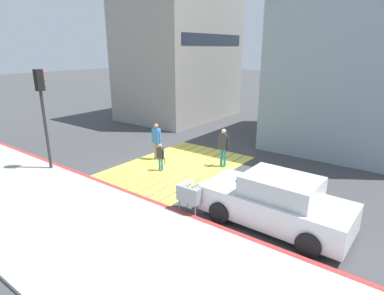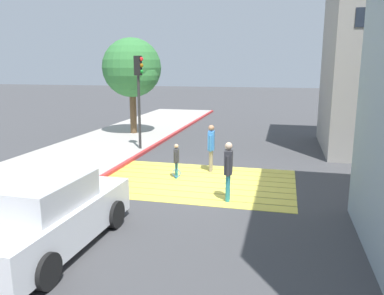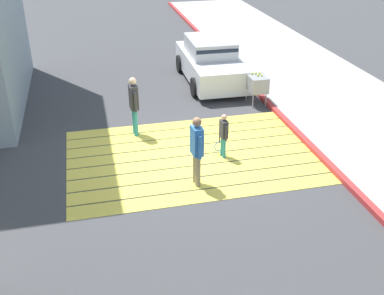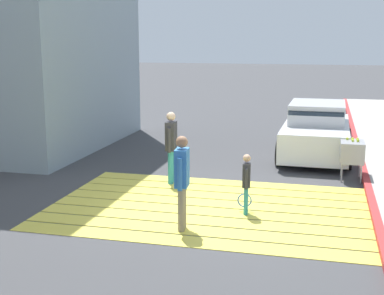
{
  "view_description": "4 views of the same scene",
  "coord_description": "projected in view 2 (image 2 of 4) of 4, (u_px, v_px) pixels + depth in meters",
  "views": [
    {
      "loc": [
        -10.21,
        -8.57,
        5.05
      ],
      "look_at": [
        0.44,
        -0.5,
        0.88
      ],
      "focal_mm": 30.03,
      "sensor_mm": 36.0,
      "label": 1
    },
    {
      "loc": [
        2.72,
        -11.96,
        3.79
      ],
      "look_at": [
        -0.23,
        0.17,
        1.13
      ],
      "focal_mm": 35.72,
      "sensor_mm": 36.0,
      "label": 2
    },
    {
      "loc": [
        2.45,
        10.48,
        5.96
      ],
      "look_at": [
        0.2,
        0.94,
        0.75
      ],
      "focal_mm": 43.72,
      "sensor_mm": 36.0,
      "label": 3
    },
    {
      "loc": [
        -2.21,
        10.24,
        3.42
      ],
      "look_at": [
        0.39,
        -0.13,
        1.21
      ],
      "focal_mm": 50.06,
      "sensor_mm": 36.0,
      "label": 4
    }
  ],
  "objects": [
    {
      "name": "ground_plane",
      "position": [
        197.0,
        182.0,
        12.79
      ],
      "size": [
        120.0,
        120.0,
        0.0
      ],
      "primitive_type": "plane",
      "color": "#424244"
    },
    {
      "name": "pedestrian_adult_trailing",
      "position": [
        211.0,
        145.0,
        13.85
      ],
      "size": [
        0.25,
        0.5,
        1.73
      ],
      "color": "gray",
      "rests_on": "ground"
    },
    {
      "name": "tennis_ball_cart",
      "position": [
        70.0,
        182.0,
        10.46
      ],
      "size": [
        0.56,
        0.8,
        1.02
      ],
      "color": "#99999E",
      "rests_on": "ground"
    },
    {
      "name": "pedestrian_adult_lead",
      "position": [
        228.0,
        167.0,
        10.77
      ],
      "size": [
        0.24,
        0.5,
        1.72
      ],
      "color": "teal",
      "rests_on": "ground"
    },
    {
      "name": "pedestrian_child_with_racket",
      "position": [
        176.0,
        159.0,
        13.05
      ],
      "size": [
        0.29,
        0.38,
        1.21
      ],
      "color": "teal",
      "rests_on": "ground"
    },
    {
      "name": "sidewalk_west",
      "position": [
        49.0,
        170.0,
        14.07
      ],
      "size": [
        4.8,
        40.0,
        0.12
      ],
      "primitive_type": "cube",
      "color": "#ADA8A0",
      "rests_on": "ground"
    },
    {
      "name": "crosswalk_stripes",
      "position": [
        197.0,
        182.0,
        12.79
      ],
      "size": [
        6.4,
        4.35,
        0.01
      ],
      "color": "#EAD64C",
      "rests_on": "ground"
    },
    {
      "name": "car_parked_near_curb",
      "position": [
        46.0,
        216.0,
        7.95
      ],
      "size": [
        2.04,
        4.33,
        1.57
      ],
      "color": "white",
      "rests_on": "ground"
    },
    {
      "name": "street_tree",
      "position": [
        133.0,
        69.0,
        20.72
      ],
      "size": [
        3.2,
        3.2,
        5.32
      ],
      "color": "brown",
      "rests_on": "ground"
    },
    {
      "name": "traffic_light_corner",
      "position": [
        139.0,
        84.0,
        16.82
      ],
      "size": [
        0.39,
        0.28,
        4.24
      ],
      "color": "#2D2D2D",
      "rests_on": "ground"
    },
    {
      "name": "curb_painted",
      "position": [
        108.0,
        174.0,
        13.52
      ],
      "size": [
        0.16,
        40.0,
        0.13
      ],
      "primitive_type": "cube",
      "color": "#BC3333",
      "rests_on": "ground"
    }
  ]
}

